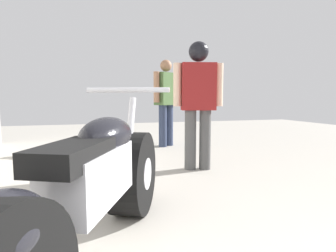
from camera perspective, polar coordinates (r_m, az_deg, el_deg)
name	(u,v)px	position (r m, az deg, el deg)	size (l,w,h in m)	color
ground_plane	(173,180)	(3.30, 0.98, -11.23)	(15.76, 15.76, 0.00)	#A8A399
motorcycle_maroon_cruiser	(89,198)	(1.58, -16.14, -14.19)	(1.19, 2.14, 1.05)	black
mechanic_in_blue	(166,98)	(5.55, -0.42, 5.88)	(0.63, 0.49, 1.74)	#2D3851
mechanic_with_helmet	(198,94)	(3.71, 6.29, 6.65)	(0.68, 0.34, 1.71)	#4C4C4C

